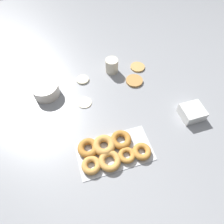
% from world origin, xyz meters
% --- Properties ---
extents(ground_plane, '(3.00, 3.00, 0.00)m').
position_xyz_m(ground_plane, '(0.00, 0.00, 0.00)').
color(ground_plane, gray).
extents(pancake_0, '(0.11, 0.11, 0.01)m').
position_xyz_m(pancake_0, '(0.17, 0.13, 0.01)').
color(pancake_0, '#B27F42').
rests_on(pancake_0, ground_plane).
extents(pancake_1, '(0.08, 0.08, 0.01)m').
position_xyz_m(pancake_1, '(-0.15, 0.24, 0.01)').
color(pancake_1, beige).
rests_on(pancake_1, ground_plane).
extents(pancake_2, '(0.09, 0.09, 0.01)m').
position_xyz_m(pancake_2, '(-0.18, 0.05, 0.00)').
color(pancake_2, beige).
rests_on(pancake_2, ground_plane).
extents(pancake_3, '(0.10, 0.10, 0.01)m').
position_xyz_m(pancake_3, '(0.23, 0.24, 0.01)').
color(pancake_3, tan).
rests_on(pancake_3, ground_plane).
extents(donut_tray, '(0.38, 0.21, 0.04)m').
position_xyz_m(donut_tray, '(-0.12, -0.30, 0.02)').
color(donut_tray, silver).
rests_on(donut_tray, ground_plane).
extents(batter_bowl, '(0.16, 0.16, 0.07)m').
position_xyz_m(batter_bowl, '(-0.38, 0.19, 0.04)').
color(batter_bowl, silver).
rests_on(batter_bowl, ground_plane).
extents(container_stack, '(0.12, 0.11, 0.06)m').
position_xyz_m(container_stack, '(0.38, -0.22, 0.03)').
color(container_stack, white).
rests_on(container_stack, ground_plane).
extents(paper_cup, '(0.08, 0.08, 0.10)m').
position_xyz_m(paper_cup, '(0.06, 0.26, 0.05)').
color(paper_cup, beige).
rests_on(paper_cup, ground_plane).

